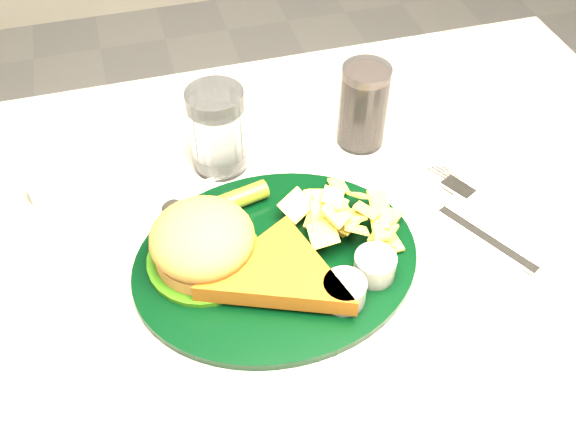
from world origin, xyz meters
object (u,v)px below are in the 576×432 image
(water_glass, at_px, (218,130))
(fork_napkin, at_px, (483,233))
(table, at_px, (285,382))
(dinner_plate, at_px, (276,242))
(cola_glass, at_px, (363,106))

(water_glass, relative_size, fork_napkin, 0.66)
(table, xyz_separation_m, water_glass, (-0.05, 0.16, 0.44))
(dinner_plate, xyz_separation_m, fork_napkin, (0.27, -0.03, -0.03))
(dinner_plate, bearing_deg, cola_glass, 43.95)
(water_glass, bearing_deg, cola_glass, -1.79)
(water_glass, distance_m, cola_glass, 0.21)
(cola_glass, xyz_separation_m, fork_napkin, (0.09, -0.22, -0.06))
(table, distance_m, dinner_plate, 0.42)
(dinner_plate, xyz_separation_m, water_glass, (-0.03, 0.20, 0.02))
(dinner_plate, bearing_deg, table, 57.44)
(table, relative_size, fork_napkin, 6.34)
(fork_napkin, bearing_deg, water_glass, 114.67)
(table, xyz_separation_m, dinner_plate, (-0.02, -0.03, 0.41))
(water_glass, xyz_separation_m, cola_glass, (0.21, -0.01, 0.00))
(dinner_plate, relative_size, cola_glass, 2.80)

